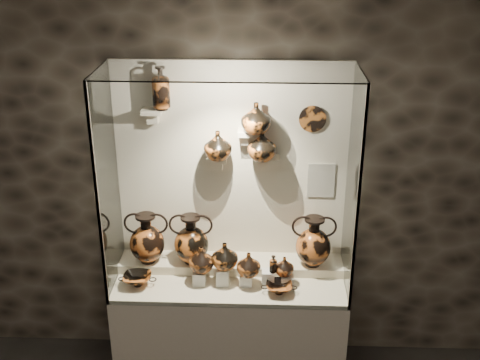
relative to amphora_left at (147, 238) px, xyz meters
name	(u,v)px	position (x,y,z in m)	size (l,w,h in m)	color
wall_back	(232,167)	(0.63, 0.19, 0.50)	(5.00, 0.02, 3.20)	black
plinth	(230,328)	(0.63, -0.13, -0.70)	(1.70, 0.60, 0.80)	beige
front_tier	(230,282)	(0.63, -0.13, -0.28)	(1.68, 0.58, 0.03)	beige
rear_tier	(231,265)	(0.63, 0.04, -0.25)	(1.70, 0.25, 0.10)	beige
back_panel	(232,168)	(0.63, 0.18, 0.50)	(1.70, 0.03, 1.60)	beige
glass_front	(227,204)	(0.63, -0.43, 0.50)	(1.70, 0.01, 1.60)	white
glass_left	(107,183)	(-0.22, -0.13, 0.50)	(0.01, 0.60, 1.60)	white
glass_right	(353,187)	(1.47, -0.13, 0.50)	(0.01, 0.60, 1.60)	white
glass_top	(228,71)	(0.63, -0.13, 1.30)	(1.70, 0.60, 0.01)	white
frame_post_left	(97,201)	(-0.21, -0.42, 0.50)	(0.02, 0.02, 1.60)	gray
frame_post_right	(358,206)	(1.47, -0.42, 0.50)	(0.02, 0.02, 1.60)	gray
pedestal_a	(199,277)	(0.41, -0.18, -0.22)	(0.09, 0.09, 0.10)	beige
pedestal_b	(223,276)	(0.58, -0.18, -0.20)	(0.09, 0.09, 0.13)	beige
pedestal_c	(246,279)	(0.75, -0.18, -0.22)	(0.09, 0.09, 0.09)	beige
pedestal_d	(268,278)	(0.91, -0.18, -0.21)	(0.09, 0.09, 0.12)	beige
pedestal_e	(287,281)	(1.05, -0.18, -0.23)	(0.09, 0.09, 0.08)	beige
bracket_ul	(152,111)	(0.08, 0.11, 0.95)	(0.14, 0.12, 0.04)	beige
bracket_ca	(217,159)	(0.53, 0.11, 0.60)	(0.14, 0.12, 0.04)	beige
bracket_cb	(245,133)	(0.73, 0.11, 0.80)	(0.10, 0.12, 0.04)	beige
bracket_cc	(270,159)	(0.91, 0.11, 0.60)	(0.14, 0.12, 0.04)	beige
amphora_left	(147,238)	(0.00, 0.00, 0.00)	(0.31, 0.31, 0.39)	#A6521F
amphora_mid	(191,239)	(0.33, 0.00, 0.00)	(0.31, 0.31, 0.39)	#C56222
amphora_right	(313,241)	(1.24, 0.00, 0.00)	(0.31, 0.31, 0.39)	#A6521F
jug_a	(201,259)	(0.42, -0.17, -0.07)	(0.19, 0.19, 0.19)	#A6521F
jug_b	(225,256)	(0.59, -0.17, -0.04)	(0.19, 0.19, 0.20)	#C56222
jug_c	(249,264)	(0.76, -0.20, -0.09)	(0.17, 0.17, 0.18)	#A6521F
jug_e	(284,266)	(1.02, -0.17, -0.11)	(0.14, 0.14, 0.15)	#A6521F
lekythos_small	(273,263)	(0.94, -0.20, -0.07)	(0.07, 0.07, 0.15)	#C56222
kylix_left	(137,279)	(-0.04, -0.22, -0.21)	(0.26, 0.22, 0.11)	#C56222
kylix_right	(279,287)	(0.99, -0.28, -0.22)	(0.24, 0.21, 0.10)	#A6521F
lekythos_tall	(161,86)	(0.15, 0.09, 1.14)	(0.13, 0.13, 0.33)	#A6521F
ovoid_vase_a	(218,145)	(0.54, 0.06, 0.73)	(0.20, 0.20, 0.21)	#C56222
ovoid_vase_b	(256,118)	(0.80, 0.05, 0.93)	(0.21, 0.21, 0.22)	#C56222
ovoid_vase_c	(262,146)	(0.85, 0.05, 0.73)	(0.21, 0.21, 0.21)	#C56222
wall_plate	(312,119)	(1.20, 0.16, 0.90)	(0.19, 0.19, 0.02)	#A0551F
info_placard	(321,180)	(1.29, 0.16, 0.42)	(0.20, 0.01, 0.26)	beige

